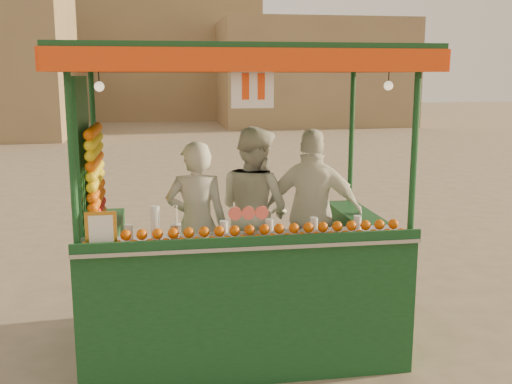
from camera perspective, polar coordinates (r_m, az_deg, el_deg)
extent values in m
plane|color=#675B4A|center=(5.90, -2.93, -13.41)|extent=(90.00, 90.00, 0.00)
cube|color=#907A52|center=(30.30, 5.28, 11.21)|extent=(9.00, 6.00, 5.00)
cube|color=#907A52|center=(35.38, -11.90, 12.63)|extent=(14.00, 7.00, 7.00)
cube|color=#103C17|center=(5.71, -1.68, -12.58)|extent=(2.70, 1.66, 0.31)
cylinder|color=black|center=(5.66, -11.33, -12.68)|extent=(0.37, 0.10, 0.37)
cylinder|color=black|center=(5.88, 7.57, -11.61)|extent=(0.37, 0.10, 0.37)
cube|color=#103C17|center=(4.87, -0.64, -9.59)|extent=(2.70, 0.31, 0.83)
cube|color=#103C17|center=(5.58, -14.19, -7.21)|extent=(0.31, 1.35, 0.83)
cube|color=#103C17|center=(5.87, 9.85, -6.13)|extent=(0.31, 1.35, 0.83)
cube|color=#B2B2B7|center=(4.77, -0.71, -4.62)|extent=(2.70, 0.48, 0.03)
cylinder|color=#103C17|center=(4.48, -17.12, 3.16)|extent=(0.05, 0.05, 1.45)
cylinder|color=#103C17|center=(4.86, 14.84, 3.87)|extent=(0.05, 0.05, 1.45)
cylinder|color=#103C17|center=(6.02, -15.17, 5.19)|extent=(0.05, 0.05, 1.45)
cylinder|color=#103C17|center=(6.30, 9.09, 5.70)|extent=(0.05, 0.05, 1.45)
cube|color=#103C17|center=(5.23, -1.84, 13.16)|extent=(2.90, 1.87, 0.08)
cube|color=#EB400D|center=(4.30, -0.16, 12.49)|extent=(2.90, 0.04, 0.17)
cube|color=#EB400D|center=(6.15, -2.99, 12.07)|extent=(2.90, 0.04, 0.17)
cube|color=#EB400D|center=(5.24, -18.14, 11.71)|extent=(0.04, 1.87, 0.17)
cube|color=#EB400D|center=(5.60, 13.40, 11.88)|extent=(0.04, 1.87, 0.17)
cylinder|color=#F65B4A|center=(4.57, -0.72, -2.01)|extent=(0.10, 0.03, 0.10)
cube|color=#BE7C23|center=(4.57, -14.53, -3.60)|extent=(0.23, 0.02, 0.29)
cube|color=white|center=(4.38, -0.34, 10.02)|extent=(0.31, 0.02, 0.31)
sphere|color=#FFE5B2|center=(4.49, -14.70, 9.69)|extent=(0.07, 0.07, 0.07)
sphere|color=#FFE5B2|center=(4.81, 12.50, 9.86)|extent=(0.07, 0.07, 0.07)
imported|color=silver|center=(5.57, -5.66, -3.08)|extent=(0.61, 0.44, 1.55)
imported|color=silver|center=(5.92, -0.17, -1.69)|extent=(0.98, 1.02, 1.65)
imported|color=white|center=(5.82, 5.43, -2.04)|extent=(1.03, 0.67, 1.64)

